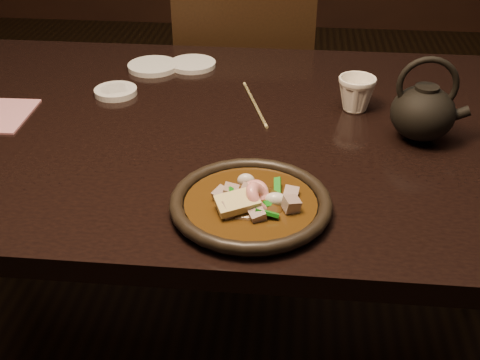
# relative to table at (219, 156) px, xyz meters

# --- Properties ---
(table) EXTENTS (1.60, 0.90, 0.75)m
(table) POSITION_rel_table_xyz_m (0.00, 0.00, 0.00)
(table) COLOR black
(table) RESTS_ON floor
(chair) EXTENTS (0.45, 0.45, 0.86)m
(chair) POSITION_rel_table_xyz_m (-0.01, 0.63, -0.20)
(chair) COLOR black
(chair) RESTS_ON floor
(plate) EXTENTS (0.26, 0.26, 0.03)m
(plate) POSITION_rel_table_xyz_m (0.09, -0.30, 0.09)
(plate) COLOR black
(plate) RESTS_ON table
(stirfry) EXTENTS (0.14, 0.13, 0.06)m
(stirfry) POSITION_rel_table_xyz_m (0.09, -0.30, 0.10)
(stirfry) COLOR #352009
(stirfry) RESTS_ON plate
(soy_dish) EXTENTS (0.09, 0.09, 0.01)m
(soy_dish) POSITION_rel_table_xyz_m (-0.25, 0.12, 0.08)
(soy_dish) COLOR silver
(soy_dish) RESTS_ON table
(saucer_left) EXTENTS (0.12, 0.12, 0.01)m
(saucer_left) POSITION_rel_table_xyz_m (-0.20, 0.28, 0.08)
(saucer_left) COLOR silver
(saucer_left) RESTS_ON table
(saucer_right) EXTENTS (0.11, 0.11, 0.01)m
(saucer_right) POSITION_rel_table_xyz_m (-0.10, 0.30, 0.08)
(saucer_right) COLOR silver
(saucer_right) RESTS_ON table
(tea_cup) EXTENTS (0.09, 0.08, 0.08)m
(tea_cup) POSITION_rel_table_xyz_m (0.28, 0.09, 0.12)
(tea_cup) COLOR white
(tea_cup) RESTS_ON table
(chopsticks) EXTENTS (0.07, 0.22, 0.01)m
(chopsticks) POSITION_rel_table_xyz_m (0.07, 0.09, 0.08)
(chopsticks) COLOR tan
(chopsticks) RESTS_ON table
(teapot) EXTENTS (0.15, 0.12, 0.16)m
(teapot) POSITION_rel_table_xyz_m (0.39, -0.03, 0.14)
(teapot) COLOR black
(teapot) RESTS_ON table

